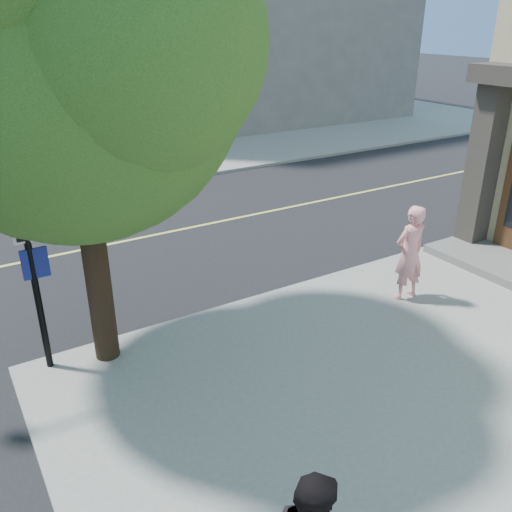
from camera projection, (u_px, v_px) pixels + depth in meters
ground at (72, 355)px, 9.28m from camera, size 140.00×140.00×0.00m
road_ew at (23, 262)px, 12.78m from camera, size 140.00×9.00×0.01m
sidewalk_ne at (208, 113)px, 32.45m from camera, size 29.00×25.00×0.12m
man_on_phone at (410, 253)px, 10.58m from camera, size 0.73×0.49×1.96m
street_tree at (74, 19)px, 7.04m from camera, size 6.08×5.52×8.06m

